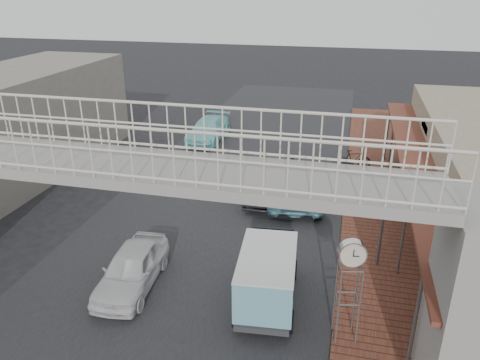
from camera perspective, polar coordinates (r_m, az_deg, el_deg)
The scene contains 14 objects.
ground at distance 16.30m, azimuth -6.41°, elevation -10.20°, with size 120.00×120.00×0.00m, color black.
road_strip at distance 16.30m, azimuth -6.41°, elevation -10.19°, with size 10.00×60.00×0.01m, color black.
sidewalk at distance 18.12m, azimuth 16.93°, elevation -7.31°, with size 3.00×40.00×0.10m, color brown.
footbridge at distance 11.55m, azimuth -13.83°, elevation -7.35°, with size 16.40×2.40×6.34m.
building_far_left at distance 25.43m, azimuth -25.94°, elevation 6.11°, with size 5.00×14.00×5.00m, color gray.
white_hatchback at distance 15.25m, azimuth -13.05°, elevation -10.43°, with size 1.51×3.75×1.28m, color silver.
dark_sedan at distance 20.95m, azimuth 3.71°, elevation 0.16°, with size 1.64×4.71×1.55m, color black.
angkot_curb at distance 20.71m, azimuth 6.88°, elevation -0.52°, with size 2.27×4.93×1.37m, color #66A0B1.
angkot_far at distance 28.53m, azimuth -3.90°, elevation 6.16°, with size 1.84×4.53×1.31m, color #7FDADD.
angkot_van at distance 13.92m, azimuth 3.40°, elevation -10.95°, with size 1.95×3.74×1.77m.
motorcycle_near at distance 23.05m, azimuth 13.64°, elevation 1.24°, with size 0.66×1.91×1.00m, color black.
motorcycle_far at distance 24.21m, azimuth 13.70°, elevation 2.38°, with size 0.51×1.79×1.07m, color black.
street_clock at distance 12.12m, azimuth 13.46°, elevation -9.23°, with size 0.76×0.67×2.95m.
arrow_sign at distance 15.40m, azimuth 20.02°, elevation -2.66°, with size 1.86×1.24×3.07m.
Camera 1 is at (4.95, -12.75, 8.88)m, focal length 35.00 mm.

